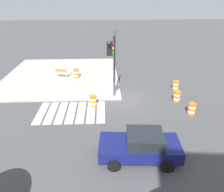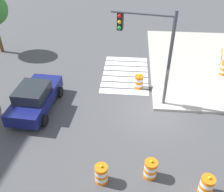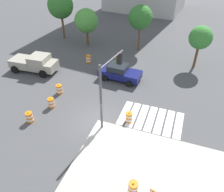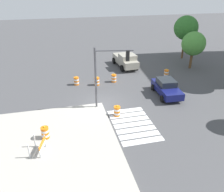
{
  "view_description": "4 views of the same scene",
  "coord_description": "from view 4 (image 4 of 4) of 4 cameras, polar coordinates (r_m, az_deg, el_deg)",
  "views": [
    {
      "loc": [
        1.49,
        15.27,
        8.07
      ],
      "look_at": [
        0.9,
        1.82,
        1.33
      ],
      "focal_mm": 32.77,
      "sensor_mm": 36.0,
      "label": 1
    },
    {
      "loc": [
        -11.66,
        1.42,
        9.38
      ],
      "look_at": [
        0.21,
        2.44,
        0.75
      ],
      "focal_mm": 40.71,
      "sensor_mm": 36.0,
      "label": 2
    },
    {
      "loc": [
        5.62,
        -12.17,
        12.52
      ],
      "look_at": [
        0.65,
        1.59,
        1.65
      ],
      "focal_mm": 35.69,
      "sensor_mm": 36.0,
      "label": 3
    },
    {
      "loc": [
        18.64,
        -3.55,
        10.35
      ],
      "look_at": [
        1.67,
        0.59,
        1.61
      ],
      "focal_mm": 36.47,
      "sensor_mm": 36.0,
      "label": 4
    }
  ],
  "objects": [
    {
      "name": "street_tree_streetside_mid",
      "position": [
        35.76,
        18.05,
        15.91
      ],
      "size": [
        3.44,
        3.44,
        6.22
      ],
      "color": "brown",
      "rests_on": "ground"
    },
    {
      "name": "sidewalk_corner",
      "position": [
        16.47,
        -19.64,
        -13.88
      ],
      "size": [
        12.0,
        12.0,
        0.15
      ],
      "primitive_type": "cube",
      "color": "#ADA89E",
      "rests_on": "ground"
    },
    {
      "name": "pickup_truck",
      "position": [
        30.99,
        3.52,
        8.91
      ],
      "size": [
        5.27,
        2.62,
        1.92
      ],
      "color": "gray",
      "rests_on": "ground"
    },
    {
      "name": "traffic_barrel_crosswalk_end",
      "position": [
        25.54,
        -3.82,
        3.72
      ],
      "size": [
        0.56,
        0.56,
        1.02
      ],
      "color": "orange",
      "rests_on": "ground"
    },
    {
      "name": "sports_car",
      "position": [
        23.69,
        13.52,
        2.06
      ],
      "size": [
        4.41,
        2.35,
        1.63
      ],
      "color": "navy",
      "rests_on": "ground"
    },
    {
      "name": "ground_plane",
      "position": [
        21.62,
        -2.58,
        -2.05
      ],
      "size": [
        120.0,
        120.0,
        0.0
      ],
      "primitive_type": "plane",
      "color": "#474749"
    },
    {
      "name": "construction_barricade",
      "position": [
        16.09,
        -17.59,
        -11.66
      ],
      "size": [
        1.4,
        1.08,
        1.0
      ],
      "color": "silver",
      "rests_on": "sidewalk_corner"
    },
    {
      "name": "street_tree_streetside_far",
      "position": [
        31.8,
        19.76,
        12.22
      ],
      "size": [
        3.05,
        3.05,
        4.82
      ],
      "color": "brown",
      "rests_on": "ground"
    },
    {
      "name": "traffic_barrel_on_sidewalk",
      "position": [
        17.37,
        -16.41,
        -8.8
      ],
      "size": [
        0.56,
        0.56,
        1.02
      ],
      "color": "orange",
      "rests_on": "sidewalk_corner"
    },
    {
      "name": "traffic_barrel_far_curb",
      "position": [
        25.86,
        -8.92,
        3.75
      ],
      "size": [
        0.56,
        0.56,
        1.02
      ],
      "color": "orange",
      "rests_on": "ground"
    },
    {
      "name": "traffic_light_pole",
      "position": [
        19.42,
        -0.82,
        7.22
      ],
      "size": [
        0.74,
        3.26,
        5.5
      ],
      "color": "#4C4C51",
      "rests_on": "sidewalk_corner"
    },
    {
      "name": "traffic_barrel_median_near",
      "position": [
        19.57,
        1.26,
        -3.81
      ],
      "size": [
        0.56,
        0.56,
        1.02
      ],
      "color": "orange",
      "rests_on": "ground"
    },
    {
      "name": "traffic_barrel_median_far",
      "position": [
        28.55,
        13.46,
        5.55
      ],
      "size": [
        0.56,
        0.56,
        1.02
      ],
      "color": "orange",
      "rests_on": "ground"
    },
    {
      "name": "crosswalk_stripes",
      "position": [
        18.71,
        5.34,
        -7.1
      ],
      "size": [
        5.1,
        3.2,
        0.02
      ],
      "color": "silver",
      "rests_on": "ground"
    },
    {
      "name": "traffic_barrel_near_corner",
      "position": [
        26.32,
        0.47,
        4.49
      ],
      "size": [
        0.56,
        0.56,
        1.02
      ],
      "color": "orange",
      "rests_on": "ground"
    }
  ]
}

